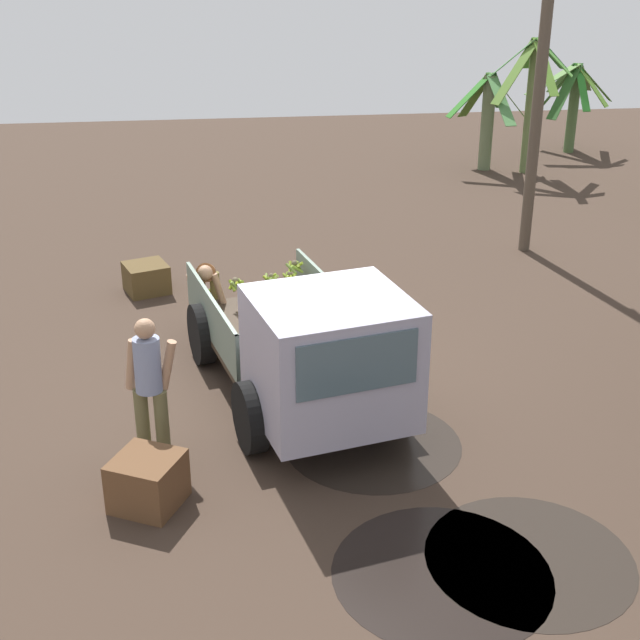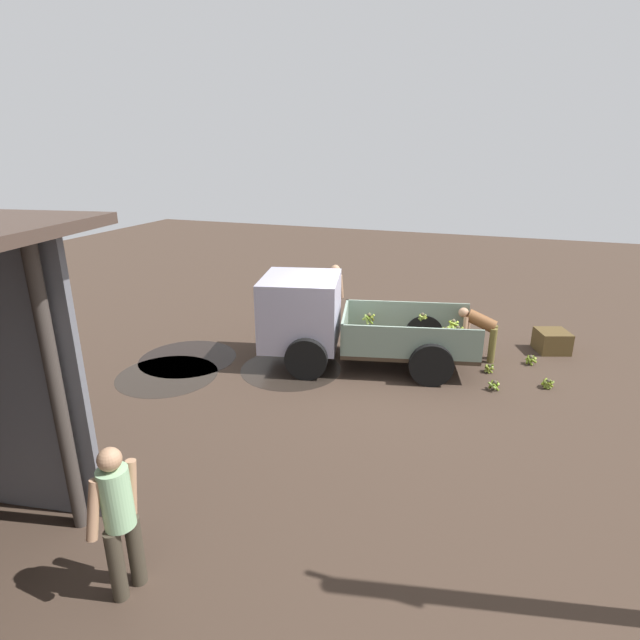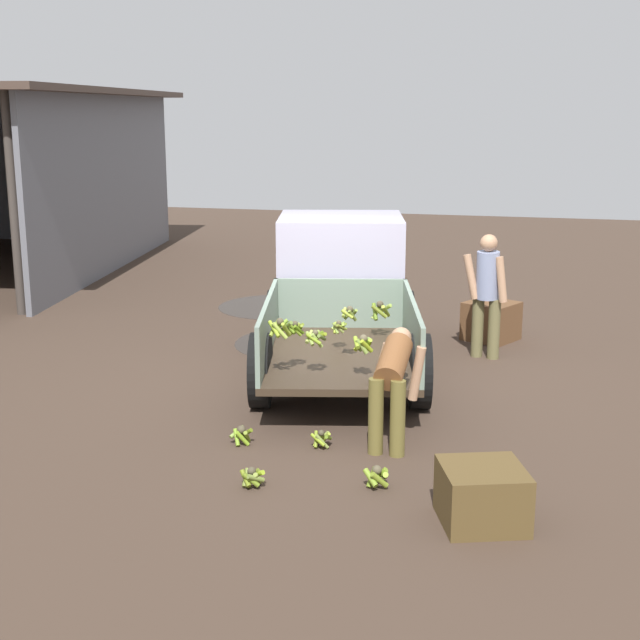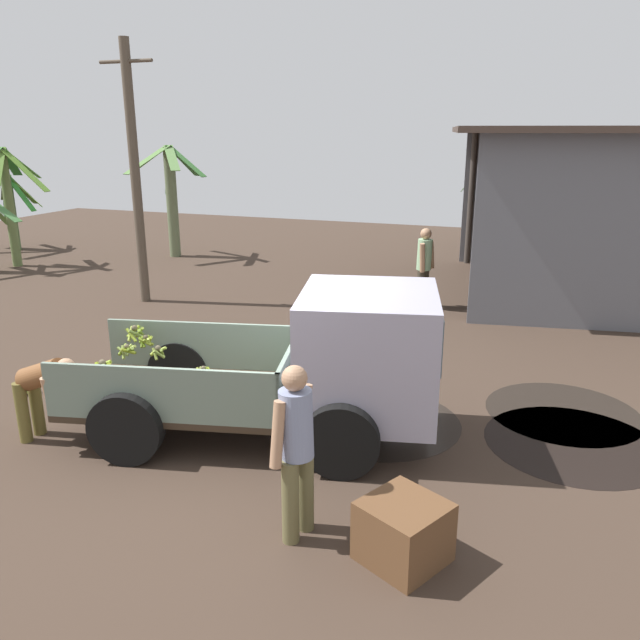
# 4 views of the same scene
# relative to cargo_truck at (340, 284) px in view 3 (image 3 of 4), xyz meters

# --- Properties ---
(ground) EXTENTS (36.00, 36.00, 0.00)m
(ground) POSITION_rel_cargo_truck_xyz_m (-1.01, -0.12, -0.98)
(ground) COLOR #3D2E24
(mud_patch_0) EXTENTS (2.07, 2.07, 0.01)m
(mud_patch_0) POSITION_rel_cargo_truck_xyz_m (2.79, 0.83, -0.98)
(mud_patch_0) COLOR black
(mud_patch_0) RESTS_ON ground
(mud_patch_1) EXTENTS (2.00, 2.00, 0.01)m
(mud_patch_1) POSITION_rel_cargo_truck_xyz_m (2.69, 1.71, -0.98)
(mud_patch_1) COLOR black
(mud_patch_1) RESTS_ON ground
(mud_patch_2) EXTENTS (2.07, 2.07, 0.01)m
(mud_patch_2) POSITION_rel_cargo_truck_xyz_m (0.47, 0.60, -0.98)
(mud_patch_2) COLOR black
(mud_patch_2) RESTS_ON ground
(cargo_truck) EXTENTS (4.61, 2.67, 1.84)m
(cargo_truck) POSITION_rel_cargo_truck_xyz_m (0.00, 0.00, 0.00)
(cargo_truck) COLOR #372A1D
(cargo_truck) RESTS_ON ground
(person_foreground_visitor) EXTENTS (0.38, 0.63, 1.67)m
(person_foreground_visitor) POSITION_rel_cargo_truck_xyz_m (0.33, -1.92, -0.05)
(person_foreground_visitor) COLOR brown
(person_foreground_visitor) RESTS_ON ground
(person_worker_loading) EXTENTS (0.84, 0.59, 1.11)m
(person_worker_loading) POSITION_rel_cargo_truck_xyz_m (-3.16, -1.26, -0.28)
(person_worker_loading) COLOR brown
(person_worker_loading) RESTS_ON ground
(banana_bunch_on_ground_0) EXTENTS (0.20, 0.20, 0.18)m
(banana_bunch_on_ground_0) POSITION_rel_cargo_truck_xyz_m (-3.39, -0.60, -0.88)
(banana_bunch_on_ground_0) COLOR #453E2C
(banana_bunch_on_ground_0) RESTS_ON ground
(banana_bunch_on_ground_1) EXTENTS (0.24, 0.25, 0.21)m
(banana_bunch_on_ground_1) POSITION_rel_cargo_truck_xyz_m (-4.21, -1.31, -0.86)
(banana_bunch_on_ground_1) COLOR brown
(banana_bunch_on_ground_1) RESTS_ON ground
(banana_bunch_on_ground_2) EXTENTS (0.25, 0.24, 0.19)m
(banana_bunch_on_ground_2) POSITION_rel_cargo_truck_xyz_m (-4.46, -0.23, -0.88)
(banana_bunch_on_ground_2) COLOR #463F2D
(banana_bunch_on_ground_2) RESTS_ON ground
(banana_bunch_on_ground_3) EXTENTS (0.23, 0.24, 0.20)m
(banana_bunch_on_ground_3) POSITION_rel_cargo_truck_xyz_m (-3.51, 0.19, -0.87)
(banana_bunch_on_ground_3) COLOR #48412F
(banana_bunch_on_ground_3) RESTS_ON ground
(wooden_crate_0) EXTENTS (0.83, 0.83, 0.48)m
(wooden_crate_0) POSITION_rel_cargo_truck_xyz_m (-4.67, -2.25, -0.74)
(wooden_crate_0) COLOR #513E20
(wooden_crate_0) RESTS_ON ground
(wooden_crate_1) EXTENTS (0.88, 0.88, 0.55)m
(wooden_crate_1) POSITION_rel_cargo_truck_xyz_m (1.33, -1.93, -0.70)
(wooden_crate_1) COLOR brown
(wooden_crate_1) RESTS_ON ground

